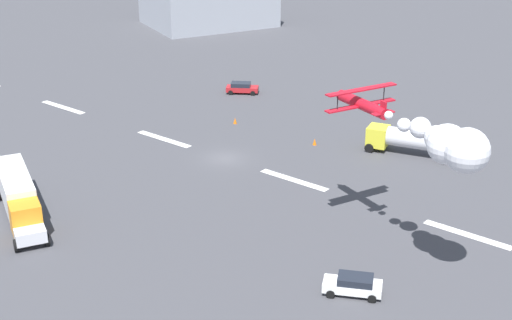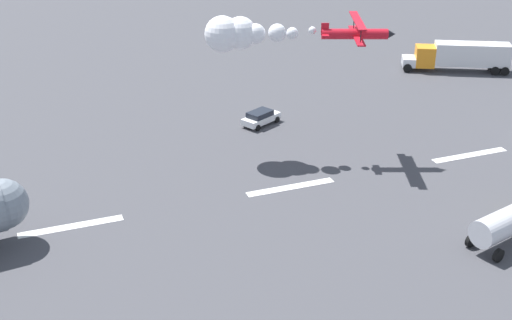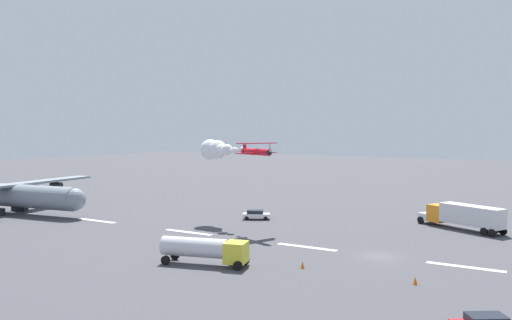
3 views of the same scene
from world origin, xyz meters
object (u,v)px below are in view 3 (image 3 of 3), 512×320
cargo_transport_plane (17,195)px  traffic_cone_near (415,281)px  stunt_biplane_red (219,150)px  semi_truck_orange (463,215)px  followme_car_yellow (256,214)px  traffic_cone_far (303,265)px  fuel_tanker_truck (205,249)px

cargo_transport_plane → traffic_cone_near: cargo_transport_plane is taller
stunt_biplane_red → semi_truck_orange: size_ratio=1.24×
followme_car_yellow → traffic_cone_far: followme_car_yellow is taller
stunt_biplane_red → traffic_cone_near: bearing=152.9°
cargo_transport_plane → followme_car_yellow: cargo_transport_plane is taller
semi_truck_orange → fuel_tanker_truck: size_ratio=1.34×
stunt_biplane_red → semi_truck_orange: bearing=-158.4°
semi_truck_orange → fuel_tanker_truck: 40.93m
followme_car_yellow → traffic_cone_near: size_ratio=6.27×
fuel_tanker_truck → traffic_cone_near: 21.72m
traffic_cone_near → stunt_biplane_red: bearing=-27.1°
cargo_transport_plane → semi_truck_orange: (-69.08, -24.21, -1.25)m
cargo_transport_plane → traffic_cone_near: bearing=174.2°
followme_car_yellow → stunt_biplane_red: bearing=57.9°
fuel_tanker_truck → traffic_cone_far: fuel_tanker_truck is taller
traffic_cone_near → semi_truck_orange: bearing=-88.2°
semi_truck_orange → traffic_cone_far: bearing=71.3°
stunt_biplane_red → semi_truck_orange: (-33.92, -13.41, -9.34)m
semi_truck_orange → cargo_transport_plane: bearing=19.3°
semi_truck_orange → fuel_tanker_truck: semi_truck_orange is taller
fuel_tanker_truck → followme_car_yellow: 29.53m
fuel_tanker_truck → traffic_cone_far: (-9.62, -4.10, -1.37)m
cargo_transport_plane → traffic_cone_far: size_ratio=48.20×
cargo_transport_plane → traffic_cone_near: (-70.09, 7.06, -2.98)m
followme_car_yellow → traffic_cone_far: size_ratio=6.27×
cargo_transport_plane → fuel_tanker_truck: cargo_transport_plane is taller
cargo_transport_plane → followme_car_yellow: bearing=-157.1°
cargo_transport_plane → stunt_biplane_red: size_ratio=2.23×
cargo_transport_plane → semi_truck_orange: cargo_transport_plane is taller
cargo_transport_plane → followme_car_yellow: size_ratio=7.68×
semi_truck_orange → stunt_biplane_red: bearing=21.6°
traffic_cone_near → followme_car_yellow: bearing=-36.7°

